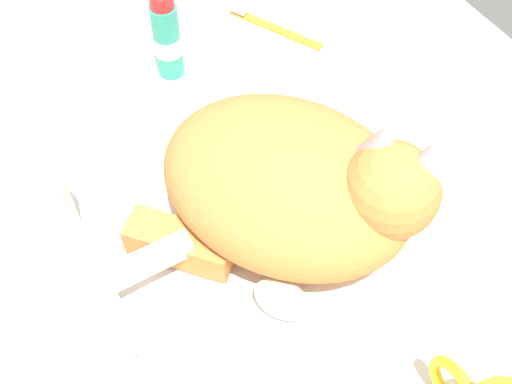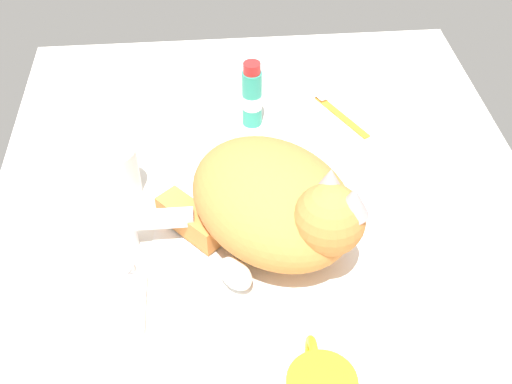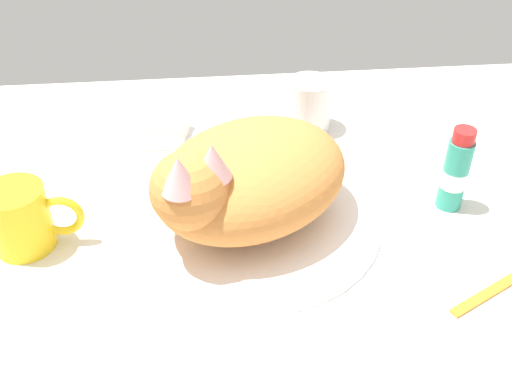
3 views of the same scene
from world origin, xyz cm
name	(u,v)px [view 3 (image 3 of 3)]	position (x,y,z in cm)	size (l,w,h in cm)	color
ground_plane	(252,228)	(0.00, 0.00, -1.50)	(110.00, 82.50, 3.00)	silver
sink_basin	(252,217)	(0.00, 0.00, 0.38)	(33.51, 33.51, 0.76)	white
faucet	(241,128)	(0.00, 18.78, 2.56)	(13.24, 11.48, 5.66)	silver
cat	(243,178)	(-1.11, -0.65, 7.23)	(32.08, 31.25, 15.43)	#D17F3D
coffee_mug	(22,218)	(-27.99, -2.14, 4.20)	(11.47, 7.42, 8.41)	yellow
rinse_cup	(309,105)	(11.00, 22.07, 4.12)	(6.78, 6.78, 8.24)	white
soap_dish	(169,136)	(-11.14, 20.53, 0.60)	(9.00, 6.40, 1.20)	white
soap_bar	(168,127)	(-11.14, 20.53, 2.23)	(6.27, 4.66, 2.05)	white
toothpaste_bottle	(456,172)	(26.48, 0.50, 5.48)	(3.40, 3.40, 11.85)	teal
toothbrush	(502,283)	(27.45, -14.66, 0.53)	(12.99, 7.64, 1.60)	orange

